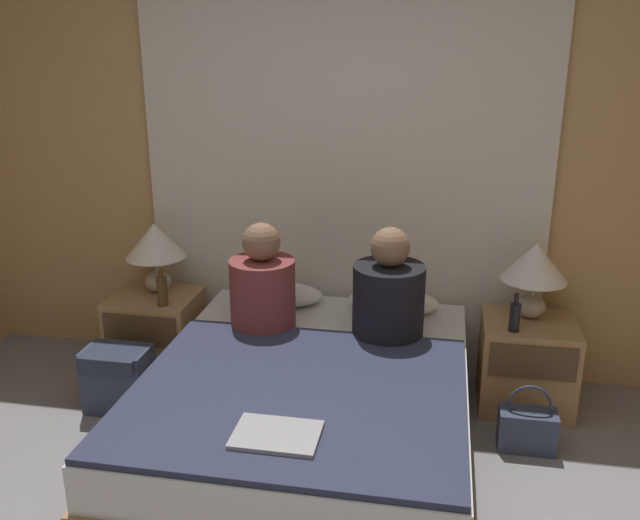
% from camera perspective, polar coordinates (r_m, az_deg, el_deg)
% --- Properties ---
extents(wall_back, '(4.83, 0.06, 2.50)m').
position_cam_1_polar(wall_back, '(4.02, 2.05, 7.72)').
color(wall_back, tan).
rests_on(wall_back, ground_plane).
extents(curtain_panel, '(2.57, 0.03, 2.26)m').
position_cam_1_polar(curtain_panel, '(3.98, 1.90, 5.82)').
color(curtain_panel, silver).
rests_on(curtain_panel, ground_plane).
extents(bed, '(1.52, 1.90, 0.49)m').
position_cam_1_polar(bed, '(3.39, -0.90, -12.78)').
color(bed, '#99754C').
rests_on(bed, ground_plane).
extents(nightstand_left, '(0.50, 0.45, 0.51)m').
position_cam_1_polar(nightstand_left, '(4.28, -13.56, -6.08)').
color(nightstand_left, '#A87F51').
rests_on(nightstand_left, ground_plane).
extents(nightstand_right, '(0.50, 0.45, 0.51)m').
position_cam_1_polar(nightstand_right, '(3.98, 16.99, -8.39)').
color(nightstand_right, '#A87F51').
rests_on(nightstand_right, ground_plane).
extents(lamp_left, '(0.36, 0.36, 0.43)m').
position_cam_1_polar(lamp_left, '(4.16, -13.72, 1.25)').
color(lamp_left, '#B2A899').
rests_on(lamp_left, nightstand_left).
extents(lamp_right, '(0.36, 0.36, 0.43)m').
position_cam_1_polar(lamp_right, '(3.84, 17.64, -0.53)').
color(lamp_right, '#B2A899').
rests_on(lamp_right, nightstand_right).
extents(pillow_left, '(0.52, 0.29, 0.12)m').
position_cam_1_polar(pillow_left, '(3.99, -3.47, -2.87)').
color(pillow_left, white).
rests_on(pillow_left, bed).
extents(pillow_right, '(0.52, 0.29, 0.12)m').
position_cam_1_polar(pillow_right, '(3.90, 6.16, -3.51)').
color(pillow_right, white).
rests_on(pillow_right, bed).
extents(blanket_on_bed, '(1.46, 1.31, 0.03)m').
position_cam_1_polar(blanket_on_bed, '(3.03, -1.95, -11.14)').
color(blanket_on_bed, '#2D334C').
rests_on(blanket_on_bed, bed).
extents(person_left_in_bed, '(0.35, 0.35, 0.59)m').
position_cam_1_polar(person_left_in_bed, '(3.62, -4.87, -2.25)').
color(person_left_in_bed, brown).
rests_on(person_left_in_bed, bed).
extents(person_right_in_bed, '(0.37, 0.37, 0.60)m').
position_cam_1_polar(person_right_in_bed, '(3.51, 5.79, -2.94)').
color(person_right_in_bed, black).
rests_on(person_right_in_bed, bed).
extents(beer_bottle_on_left_stand, '(0.06, 0.06, 0.23)m').
position_cam_1_polar(beer_bottle_on_left_stand, '(4.00, -13.15, -2.49)').
color(beer_bottle_on_left_stand, '#513819').
rests_on(beer_bottle_on_left_stand, nightstand_left).
extents(beer_bottle_on_right_stand, '(0.06, 0.06, 0.21)m').
position_cam_1_polar(beer_bottle_on_right_stand, '(3.71, 16.08, -4.56)').
color(beer_bottle_on_right_stand, black).
rests_on(beer_bottle_on_right_stand, nightstand_right).
extents(laptop_on_bed, '(0.34, 0.24, 0.02)m').
position_cam_1_polar(laptop_on_bed, '(2.71, -3.64, -14.49)').
color(laptop_on_bed, '#9EA0A5').
rests_on(laptop_on_bed, blanket_on_bed).
extents(backpack_on_floor, '(0.35, 0.25, 0.37)m').
position_cam_1_polar(backpack_on_floor, '(3.96, -16.66, -9.30)').
color(backpack_on_floor, '#333D56').
rests_on(backpack_on_floor, ground_plane).
extents(handbag_on_floor, '(0.28, 0.15, 0.36)m').
position_cam_1_polar(handbag_on_floor, '(3.66, 17.05, -13.38)').
color(handbag_on_floor, '#333D56').
rests_on(handbag_on_floor, ground_plane).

